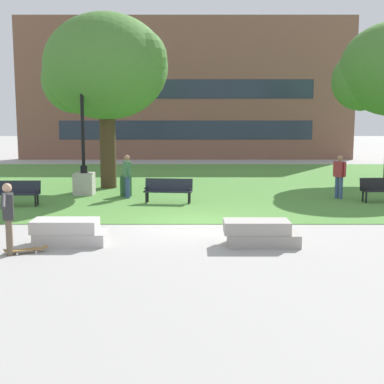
{
  "coord_description": "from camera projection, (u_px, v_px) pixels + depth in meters",
  "views": [
    {
      "loc": [
        -0.15,
        -15.87,
        3.28
      ],
      "look_at": [
        -0.09,
        -1.4,
        1.2
      ],
      "focal_mm": 50.0,
      "sensor_mm": 36.0,
      "label": 1
    }
  ],
  "objects": [
    {
      "name": "skateboard",
      "position": [
        23.0,
        250.0,
        12.8
      ],
      "size": [
        1.01,
        0.61,
        0.14
      ],
      "color": "olive",
      "rests_on": "ground"
    },
    {
      "name": "park_bench_near_right",
      "position": [
        12.0,
        192.0,
        19.37
      ],
      "size": [
        1.81,
        0.58,
        0.9
      ],
      "color": "#1E232D",
      "rests_on": "grass_lawn"
    },
    {
      "name": "person_skateboarder",
      "position": [
        6.0,
        214.0,
        12.56
      ],
      "size": [
        0.41,
        1.56,
        1.71
      ],
      "color": "brown",
      "rests_on": "ground"
    },
    {
      "name": "grass_lawn",
      "position": [
        193.0,
        183.0,
        26.07
      ],
      "size": [
        40.0,
        20.0,
        0.02
      ],
      "primitive_type": "cube",
      "color": "#4C8438",
      "rests_on": "ground"
    },
    {
      "name": "ground_plane",
      "position": [
        195.0,
        225.0,
        16.18
      ],
      "size": [
        140.0,
        140.0,
        0.0
      ],
      "primitive_type": "plane",
      "color": "#A3A09B"
    },
    {
      "name": "building_facade_distant",
      "position": [
        183.0,
        89.0,
        39.68
      ],
      "size": [
        25.06,
        1.03,
        10.47
      ],
      "color": "brown",
      "rests_on": "ground"
    },
    {
      "name": "person_bystander_near_lawn",
      "position": [
        337.0,
        174.0,
        21.03
      ],
      "size": [
        0.44,
        0.57,
        1.71
      ],
      "color": "#384C7A",
      "rests_on": "grass_lawn"
    },
    {
      "name": "concrete_block_center",
      "position": [
        66.0,
        232.0,
        13.7
      ],
      "size": [
        1.87,
        0.9,
        0.64
      ],
      "color": "#BCB7B2",
      "rests_on": "ground"
    },
    {
      "name": "lamp_post_left",
      "position": [
        81.0,
        169.0,
        22.05
      ],
      "size": [
        1.32,
        0.8,
        5.32
      ],
      "color": "#ADA89E",
      "rests_on": "grass_lawn"
    },
    {
      "name": "park_bench_far_right",
      "position": [
        166.0,
        189.0,
        20.05
      ],
      "size": [
        1.85,
        0.72,
        0.9
      ],
      "color": "#1E232D",
      "rests_on": "grass_lawn"
    },
    {
      "name": "tree_far_left",
      "position": [
        102.0,
        69.0,
        23.56
      ],
      "size": [
        5.74,
        5.47,
        7.72
      ],
      "color": "#42301E",
      "rests_on": "grass_lawn"
    },
    {
      "name": "trash_bin",
      "position": [
        123.0,
        184.0,
        21.72
      ],
      "size": [
        0.49,
        0.49,
        0.96
      ],
      "color": "#234C28",
      "rests_on": "grass_lawn"
    },
    {
      "name": "person_bystander_far_lawn",
      "position": [
        125.0,
        174.0,
        21.14
      ],
      "size": [
        0.37,
        0.6,
        1.71
      ],
      "color": "#384C7A",
      "rests_on": "grass_lawn"
    },
    {
      "name": "park_bench_near_left",
      "position": [
        382.0,
        188.0,
        20.31
      ],
      "size": [
        1.84,
        0.67,
        0.9
      ],
      "color": "black",
      "rests_on": "grass_lawn"
    },
    {
      "name": "concrete_block_left",
      "position": [
        258.0,
        233.0,
        13.59
      ],
      "size": [
        1.9,
        0.9,
        0.64
      ],
      "color": "#9E9991",
      "rests_on": "ground"
    }
  ]
}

